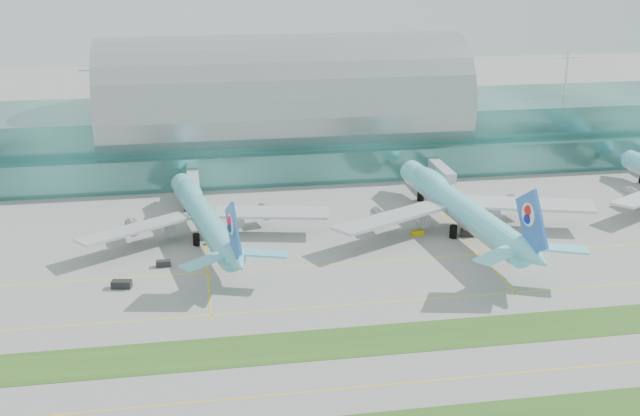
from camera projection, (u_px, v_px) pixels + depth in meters
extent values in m
plane|color=gray|center=(368.00, 346.00, 152.34)|extent=(700.00, 700.00, 0.00)
cube|color=#3D7A75|center=(283.00, 133.00, 270.21)|extent=(340.00, 42.00, 20.00)
cube|color=#3D7A75|center=(293.00, 167.00, 249.48)|extent=(340.00, 8.00, 10.00)
ellipsoid|color=#9EA5A8|center=(283.00, 104.00, 266.93)|extent=(340.00, 46.20, 16.17)
cylinder|color=white|center=(282.00, 80.00, 264.31)|extent=(0.80, 0.80, 16.00)
cube|color=#B2B7B7|center=(193.00, 181.00, 234.23)|extent=(3.50, 22.00, 3.00)
cylinder|color=black|center=(194.00, 203.00, 226.05)|extent=(1.00, 1.00, 4.00)
cube|color=#B2B7B7|center=(440.00, 169.00, 245.94)|extent=(3.50, 22.00, 3.00)
cylinder|color=black|center=(449.00, 190.00, 237.77)|extent=(1.00, 1.00, 4.00)
cube|color=#2D591E|center=(365.00, 341.00, 154.20)|extent=(420.00, 12.00, 0.08)
cube|color=yellow|center=(386.00, 385.00, 139.30)|extent=(420.00, 0.35, 0.01)
cube|color=yellow|center=(349.00, 305.00, 169.12)|extent=(420.00, 0.35, 0.01)
cube|color=yellow|center=(330.00, 264.00, 189.62)|extent=(420.00, 0.35, 0.01)
cylinder|color=#5FC4D2|center=(204.00, 216.00, 203.76)|extent=(16.80, 60.51, 6.04)
ellipsoid|color=#5FC4D2|center=(190.00, 191.00, 218.25)|extent=(8.95, 19.10, 4.30)
cone|color=#5FC4D2|center=(180.00, 181.00, 232.68)|extent=(6.82, 5.88, 6.04)
cone|color=#5FC4D2|center=(237.00, 261.00, 173.08)|extent=(7.22, 9.66, 5.74)
cube|color=#BBBFC1|center=(135.00, 229.00, 196.53)|extent=(28.62, 21.84, 1.19)
cylinder|color=#93969B|center=(150.00, 227.00, 203.28)|extent=(4.22, 5.87, 3.31)
cube|color=#BBBFC1|center=(272.00, 213.00, 207.79)|extent=(30.11, 13.09, 1.19)
cylinder|color=#93969B|center=(251.00, 215.00, 211.73)|extent=(4.22, 5.87, 3.31)
cube|color=blue|center=(233.00, 232.00, 172.80)|extent=(2.88, 12.70, 14.05)
cylinder|color=white|center=(232.00, 224.00, 173.18)|extent=(1.70, 4.76, 4.68)
cylinder|color=black|center=(187.00, 206.00, 225.63)|extent=(1.75, 1.75, 2.92)
cylinder|color=black|center=(196.00, 240.00, 200.83)|extent=(1.75, 1.75, 2.92)
cylinder|color=black|center=(219.00, 237.00, 202.71)|extent=(1.75, 1.75, 2.92)
cylinder|color=#6DE4F1|center=(459.00, 207.00, 208.78)|extent=(13.69, 68.18, 6.78)
ellipsoid|color=#6DE4F1|center=(431.00, 179.00, 225.48)|extent=(8.52, 21.18, 4.83)
cone|color=#6DE4F1|center=(408.00, 169.00, 242.08)|extent=(7.31, 6.14, 6.78)
cone|color=#6DE4F1|center=(534.00, 256.00, 173.46)|extent=(7.42, 10.46, 6.45)
cube|color=silver|center=(391.00, 218.00, 201.99)|extent=(32.87, 22.63, 1.34)
cylinder|color=#92969A|center=(400.00, 217.00, 209.36)|extent=(4.32, 6.37, 3.72)
cube|color=silver|center=(531.00, 204.00, 211.87)|extent=(33.82, 17.03, 1.34)
cylinder|color=#92969A|center=(503.00, 207.00, 216.77)|extent=(4.32, 6.37, 3.72)
cube|color=blue|center=(532.00, 223.00, 173.20)|extent=(2.13, 14.37, 15.77)
cylinder|color=white|center=(530.00, 214.00, 173.66)|extent=(1.52, 5.33, 5.25)
cylinder|color=black|center=(421.00, 195.00, 233.92)|extent=(1.97, 1.97, 3.28)
cylinder|color=black|center=(453.00, 232.00, 205.62)|extent=(1.97, 1.97, 3.28)
cylinder|color=black|center=(477.00, 229.00, 207.27)|extent=(1.97, 1.97, 3.28)
cone|color=#6FDDF5|center=(625.00, 157.00, 257.19)|extent=(6.56, 5.56, 5.97)
cube|color=black|center=(122.00, 284.00, 176.93)|extent=(4.66, 2.92, 1.70)
cube|color=black|center=(163.00, 263.00, 188.24)|extent=(3.39, 1.79, 1.46)
cube|color=#C19D0B|center=(418.00, 233.00, 207.46)|extent=(3.43, 2.34, 1.36)
cube|color=black|center=(467.00, 233.00, 207.04)|extent=(3.70, 2.89, 1.76)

